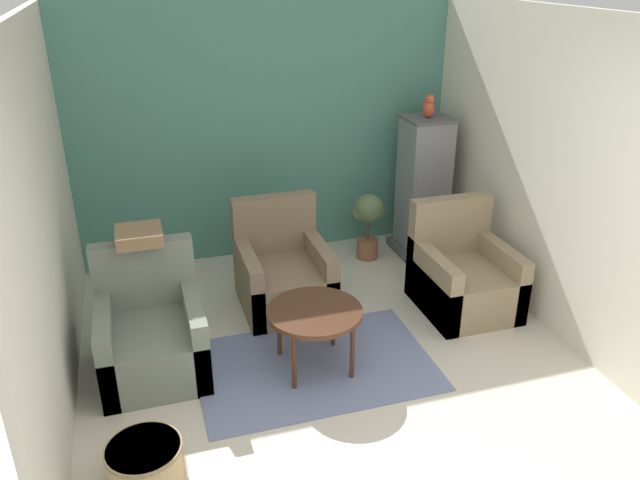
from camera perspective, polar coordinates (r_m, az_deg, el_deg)
wall_back_accent at (r=6.36m, az=-4.94°, el=9.74°), size 3.93×0.06×2.57m
wall_left at (r=4.53m, az=-24.07°, el=1.43°), size 0.06×3.60×2.57m
wall_right at (r=5.53m, az=19.65°, el=6.10°), size 0.06×3.60×2.57m
area_rug at (r=4.93m, az=-0.48°, el=-11.39°), size 1.80×1.20×0.01m
coffee_table at (r=4.68m, az=-0.49°, el=-6.88°), size 0.72×0.72×0.51m
armchair_left at (r=4.91m, az=-15.11°, el=-8.50°), size 0.76×0.85×0.94m
armchair_right at (r=5.70m, az=12.91°, el=-3.37°), size 0.76×0.85×0.94m
armchair_middle at (r=5.60m, az=-3.39°, el=-3.26°), size 0.76×0.85×0.94m
birdcage at (r=6.56m, az=9.39°, el=4.68°), size 0.54×0.54×1.45m
parrot at (r=6.33m, az=9.91°, el=11.93°), size 0.11×0.19×0.23m
potted_plant at (r=6.42m, az=4.41°, el=2.04°), size 0.33×0.30×0.71m
wicker_basket at (r=4.08m, az=-15.68°, el=-19.05°), size 0.46×0.46×0.27m
throw_pillow at (r=4.86m, az=-16.22°, el=0.40°), size 0.34×0.34×0.10m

